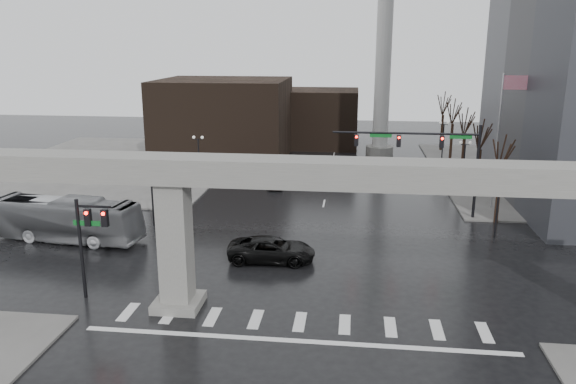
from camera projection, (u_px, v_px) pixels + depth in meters
name	position (u px, v px, depth m)	size (l,w,h in m)	color
ground	(302.00, 313.00, 31.04)	(160.00, 160.00, 0.00)	black
sidewalk_ne	(564.00, 176.00, 62.59)	(28.00, 36.00, 0.15)	slate
sidewalk_nw	(118.00, 164.00, 68.51)	(28.00, 36.00, 0.15)	slate
elevated_guideway	(327.00, 194.00, 29.12)	(48.00, 2.60, 8.70)	gray
building_far_left	(224.00, 119.00, 71.63)	(16.00, 14.00, 10.00)	black
building_far_mid	(322.00, 118.00, 80.11)	(10.00, 10.00, 8.00)	black
smokestack	(384.00, 51.00, 71.02)	(3.60, 3.60, 30.00)	#B9B8B5
signal_mast_arm	(431.00, 150.00, 46.54)	(12.12, 0.43, 8.00)	black
signal_left_pole	(88.00, 232.00, 31.86)	(2.30, 0.30, 6.00)	black
flagpole_assembly	(502.00, 126.00, 48.45)	(2.06, 0.12, 12.00)	silver
lamp_right_0	(499.00, 194.00, 42.03)	(1.22, 0.32, 5.11)	black
lamp_right_1	(464.00, 157.00, 55.46)	(1.22, 0.32, 5.11)	black
lamp_right_2	(443.00, 135.00, 68.89)	(1.22, 0.32, 5.11)	black
lamp_left_0	(151.00, 184.00, 45.11)	(1.22, 0.32, 5.11)	black
lamp_left_1	(199.00, 151.00, 58.54)	(1.22, 0.32, 5.11)	black
lamp_left_2	(228.00, 131.00, 71.97)	(1.22, 0.32, 5.11)	black
tree_right_0	(499.00, 190.00, 45.95)	(1.09, 1.58, 7.50)	black
tree_right_1	(479.00, 168.00, 53.60)	(1.09, 1.61, 7.67)	black
tree_right_2	(463.00, 152.00, 61.26)	(1.10, 1.63, 7.85)	black
tree_right_3	(452.00, 139.00, 68.92)	(1.11, 1.66, 8.02)	black
tree_right_4	(442.00, 129.00, 76.57)	(1.12, 1.69, 8.19)	black
pickup_truck	(272.00, 250.00, 38.23)	(2.73, 5.93, 1.65)	black
city_bus	(65.00, 219.00, 42.08)	(2.77, 11.85, 3.30)	#949598
far_car	(276.00, 181.00, 57.70)	(1.58, 3.94, 1.34)	black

